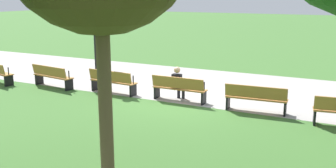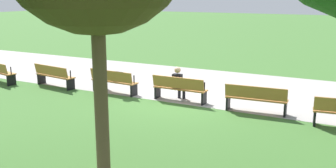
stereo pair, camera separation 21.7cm
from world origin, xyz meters
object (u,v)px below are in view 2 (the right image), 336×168
at_px(bench_4, 113,81).
at_px(person_seated, 178,82).
at_px(bench_3, 54,75).
at_px(bench_5, 179,88).
at_px(lamp_post, 96,21).
at_px(bench_6, 256,98).

bearing_deg(bench_4, person_seated, 9.20).
relative_size(bench_3, bench_5, 1.02).
relative_size(bench_5, lamp_post, 0.51).
bearing_deg(bench_5, bench_3, -176.06).
xyz_separation_m(bench_5, person_seated, (-0.10, 0.14, 0.16)).
distance_m(bench_5, lamp_post, 4.57).
bearing_deg(bench_6, bench_3, 178.02).
bearing_deg(person_seated, lamp_post, 171.33).
height_order(bench_3, bench_4, same).
distance_m(person_seated, lamp_post, 4.39).
distance_m(bench_6, lamp_post, 7.03).
xyz_separation_m(bench_3, bench_6, (7.99, 0.27, 0.00)).
height_order(bench_4, bench_5, same).
xyz_separation_m(bench_4, bench_5, (2.67, 0.09, 0.00)).
distance_m(bench_3, bench_5, 5.34).
xyz_separation_m(bench_5, bench_6, (2.67, -0.09, 0.00)).
height_order(bench_4, bench_6, same).
bearing_deg(bench_3, person_seated, 13.49).
height_order(bench_6, lamp_post, lamp_post).
height_order(bench_3, person_seated, person_seated).
distance_m(bench_4, bench_6, 5.34).
relative_size(person_seated, lamp_post, 0.33).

